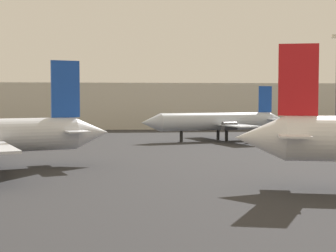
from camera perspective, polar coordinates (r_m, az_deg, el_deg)
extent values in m
cone|color=white|center=(41.45, 10.34, -1.33)|extent=(4.79, 4.53, 3.63)
cube|color=white|center=(41.57, 13.76, -0.85)|extent=(4.33, 8.49, 0.16)
cube|color=red|center=(41.55, 14.51, 5.08)|extent=(3.08, 1.07, 5.71)
cone|color=silver|center=(56.36, -8.64, -0.75)|extent=(4.79, 4.58, 3.48)
cube|color=silver|center=(55.66, -10.99, -0.46)|extent=(4.94, 8.39, 0.15)
cube|color=#1947B2|center=(55.43, -11.52, 4.11)|extent=(2.99, 1.33, 6.11)
cylinder|color=#B2BCCC|center=(86.59, 5.55, 0.52)|extent=(20.68, 8.09, 3.00)
cone|color=#B2BCCC|center=(82.00, -1.95, 0.38)|extent=(3.95, 3.73, 3.00)
cone|color=#B2BCCC|center=(92.51, 12.19, 0.63)|extent=(3.95, 3.73, 3.00)
cube|color=#B2BCCC|center=(87.07, 6.16, 0.24)|extent=(8.77, 20.21, 0.19)
cube|color=#B2BCCC|center=(91.40, 11.12, 0.80)|extent=(3.54, 6.97, 0.13)
cube|color=#1947B2|center=(91.11, 10.93, 3.00)|extent=(2.53, 0.88, 4.61)
cylinder|color=#4C4C54|center=(83.45, 6.95, 0.00)|extent=(2.68, 1.99, 1.44)
cylinder|color=#4C4C54|center=(90.19, 4.72, 0.25)|extent=(2.68, 1.99, 1.44)
cube|color=black|center=(84.03, 1.51, -1.19)|extent=(0.49, 0.49, 1.82)
cube|color=black|center=(85.78, 6.63, -1.12)|extent=(0.49, 0.49, 1.82)
cube|color=black|center=(88.62, 5.68, -0.98)|extent=(0.49, 0.49, 1.82)
cube|color=beige|center=(128.88, 0.47, 2.34)|extent=(95.03, 23.31, 10.82)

